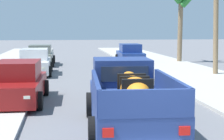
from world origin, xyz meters
TOP-DOWN VIEW (x-y plane):
  - sidewalk_right at (5.57, 12.00)m, footprint 5.04×60.00m
  - curb_left at (-4.45, 12.00)m, footprint 0.16×60.00m
  - curb_right at (4.45, 12.00)m, footprint 0.16×60.00m
  - pickup_truck at (-0.14, 4.18)m, footprint 2.43×5.31m
  - car_right_near at (-3.49, 16.01)m, footprint 2.03×4.26m
  - car_left_mid at (-3.52, 8.05)m, footprint 2.15×4.31m
  - car_right_mid at (-3.45, 21.33)m, footprint 2.07×4.28m
  - car_left_far at (3.48, 21.77)m, footprint 2.18×4.33m
  - palm_tree_left_fore at (7.58, 21.74)m, footprint 3.42×3.75m

SIDE VIEW (x-z plane):
  - curb_left at x=-4.45m, z-range 0.00..0.10m
  - curb_right at x=4.45m, z-range 0.00..0.10m
  - sidewalk_right at x=5.57m, z-range 0.00..0.12m
  - car_right_near at x=-3.49m, z-range -0.06..1.48m
  - car_left_mid at x=-3.52m, z-range -0.06..1.48m
  - car_right_mid at x=-3.45m, z-range -0.06..1.48m
  - car_left_far at x=3.48m, z-range -0.06..1.48m
  - pickup_truck at x=-0.14m, z-range -0.09..1.71m
  - palm_tree_left_fore at x=7.58m, z-range 1.97..7.99m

